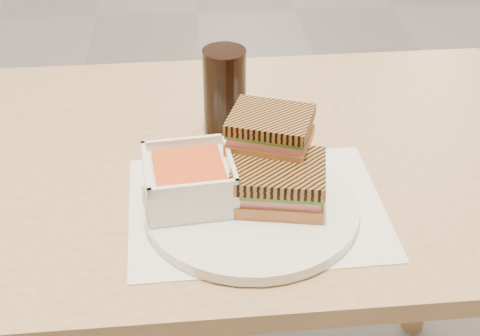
{
  "coord_description": "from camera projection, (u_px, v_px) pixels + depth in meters",
  "views": [
    {
      "loc": [
        -0.05,
        -2.8,
        1.36
      ],
      "look_at": [
        0.01,
        -2.0,
        0.82
      ],
      "focal_mm": 53.46,
      "sensor_mm": 36.0,
      "label": 1
    }
  ],
  "objects": [
    {
      "name": "tray_liner",
      "position": [
        256.0,
        207.0,
        1.01
      ],
      "size": [
        0.37,
        0.29,
        0.0
      ],
      "color": "white",
      "rests_on": "main_table"
    },
    {
      "name": "main_table",
      "position": [
        194.0,
        214.0,
        1.19
      ],
      "size": [
        1.21,
        0.72,
        0.75
      ],
      "color": "tan",
      "rests_on": "ground"
    },
    {
      "name": "cola_glass",
      "position": [
        225.0,
        93.0,
        1.14
      ],
      "size": [
        0.07,
        0.07,
        0.15
      ],
      "color": "black",
      "rests_on": "main_table"
    },
    {
      "name": "panini_lower",
      "position": [
        278.0,
        182.0,
        0.98
      ],
      "size": [
        0.15,
        0.13,
        0.06
      ],
      "color": "#A96E3D",
      "rests_on": "plate"
    },
    {
      "name": "panini_upper",
      "position": [
        270.0,
        130.0,
        1.01
      ],
      "size": [
        0.14,
        0.13,
        0.05
      ],
      "color": "#A96E3D",
      "rests_on": "panini_lower"
    },
    {
      "name": "soup_bowl",
      "position": [
        189.0,
        182.0,
        0.99
      ],
      "size": [
        0.13,
        0.13,
        0.06
      ],
      "color": "white",
      "rests_on": "plate"
    },
    {
      "name": "plate",
      "position": [
        252.0,
        208.0,
        0.99
      ],
      "size": [
        0.3,
        0.3,
        0.02
      ],
      "color": "white",
      "rests_on": "tray_liner"
    }
  ]
}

